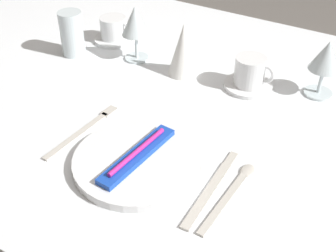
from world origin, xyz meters
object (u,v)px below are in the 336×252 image
spoon_soup (234,189)px  coffee_cup_left (114,28)px  coffee_cup_far (251,71)px  napkin_folded (183,50)px  toothbrush_package (137,155)px  wine_glass_left (135,23)px  drink_tumbler (72,34)px  dinner_knife (211,189)px  dinner_plate (138,161)px  wine_glass_centre (326,58)px  fork_outer (85,129)px

spoon_soup → coffee_cup_left: coffee_cup_left is taller
coffee_cup_far → napkin_folded: size_ratio=0.73×
toothbrush_package → wine_glass_left: bearing=124.2°
spoon_soup → drink_tumbler: size_ratio=1.68×
spoon_soup → wine_glass_left: wine_glass_left is taller
dinner_knife → napkin_folded: size_ratio=1.64×
coffee_cup_left → drink_tumbler: drink_tumbler is taller
coffee_cup_left → napkin_folded: 0.28m
dinner_plate → dinner_knife: bearing=3.4°
dinner_knife → coffee_cup_far: (-0.08, 0.38, 0.04)m
coffee_cup_left → coffee_cup_far: size_ratio=0.98×
spoon_soup → dinner_knife: bearing=-146.8°
coffee_cup_far → wine_glass_centre: wine_glass_centre is taller
coffee_cup_far → dinner_plate: bearing=-101.7°
spoon_soup → napkin_folded: (-0.30, 0.33, 0.07)m
spoon_soup → wine_glass_centre: wine_glass_centre is taller
dinner_knife → drink_tumbler: (-0.58, 0.29, 0.06)m
fork_outer → drink_tumbler: (-0.26, 0.27, 0.06)m
dinner_plate → napkin_folded: bearing=105.3°
dinner_plate → coffee_cup_left: bearing=130.9°
wine_glass_centre → drink_tumbler: bearing=-167.6°
spoon_soup → napkin_folded: 0.45m
wine_glass_left → drink_tumbler: 0.19m
dinner_plate → drink_tumbler: (-0.42, 0.30, 0.05)m
coffee_cup_far → drink_tumbler: drink_tumbler is taller
dinner_plate → drink_tumbler: drink_tumbler is taller
dinner_knife → coffee_cup_left: (-0.53, 0.42, 0.04)m
dinner_plate → coffee_cup_far: bearing=78.3°
drink_tumbler → dinner_knife: bearing=-26.7°
toothbrush_package → napkin_folded: bearing=105.3°
toothbrush_package → wine_glass_centre: bearing=61.7°
drink_tumbler → wine_glass_centre: bearing=12.4°
napkin_folded → wine_glass_left: bearing=178.3°
spoon_soup → wine_glass_centre: size_ratio=1.47×
dinner_knife → wine_glass_centre: size_ratio=1.61×
spoon_soup → wine_glass_centre: 0.43m
drink_tumbler → wine_glass_left: bearing=21.2°
coffee_cup_far → wine_glass_left: 0.34m
toothbrush_package → coffee_cup_left: (-0.37, 0.43, 0.02)m
spoon_soup → drink_tumbler: (-0.62, 0.27, 0.06)m
fork_outer → dinner_knife: size_ratio=0.98×
toothbrush_package → dinner_knife: toothbrush_package is taller
spoon_soup → napkin_folded: bearing=131.9°
coffee_cup_left → wine_glass_centre: 0.62m
dinner_knife → spoon_soup: spoon_soup is taller
wine_glass_centre → drink_tumbler: 0.68m
dinner_plate → spoon_soup: dinner_plate is taller
napkin_folded → toothbrush_package: bearing=-74.7°
coffee_cup_left → napkin_folded: bearing=-13.5°
wine_glass_left → coffee_cup_left: bearing=153.5°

